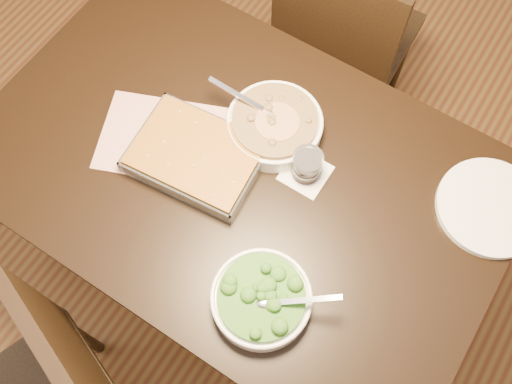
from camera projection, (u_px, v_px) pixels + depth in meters
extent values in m
plane|color=#432013|center=(244.00, 256.00, 2.18)|extent=(4.00, 4.00, 0.00)
cube|color=black|center=(239.00, 172.00, 1.52)|extent=(1.40, 0.90, 0.04)
cube|color=black|center=(239.00, 183.00, 1.58)|extent=(1.26, 0.76, 0.08)
cylinder|color=black|center=(22.00, 216.00, 1.87)|extent=(0.07, 0.07, 0.71)
cylinder|color=black|center=(158.00, 61.00, 2.12)|extent=(0.07, 0.07, 0.71)
cylinder|color=black|center=(464.00, 230.00, 1.85)|extent=(0.07, 0.07, 0.71)
cube|color=#A3362E|center=(163.00, 138.00, 1.53)|extent=(0.40, 0.36, 0.01)
cube|color=white|center=(306.00, 173.00, 1.49)|extent=(0.11, 0.11, 0.00)
cylinder|color=white|center=(275.00, 127.00, 1.52)|extent=(0.25, 0.25, 0.05)
torus|color=white|center=(275.00, 121.00, 1.50)|extent=(0.26, 0.26, 0.01)
cylinder|color=#34230E|center=(275.00, 120.00, 1.49)|extent=(0.23, 0.23, 0.02)
cube|color=silver|center=(248.00, 107.00, 1.49)|extent=(0.16, 0.03, 0.05)
cylinder|color=maroon|center=(277.00, 122.00, 1.48)|extent=(0.12, 0.12, 0.00)
cylinder|color=white|center=(261.00, 300.00, 1.33)|extent=(0.23, 0.23, 0.05)
torus|color=white|center=(261.00, 297.00, 1.31)|extent=(0.24, 0.24, 0.01)
cylinder|color=#1D4610|center=(261.00, 297.00, 1.31)|extent=(0.21, 0.21, 0.02)
cube|color=silver|center=(294.00, 295.00, 1.29)|extent=(0.14, 0.10, 0.05)
cube|color=silver|center=(197.00, 161.00, 1.51)|extent=(0.35, 0.27, 0.01)
cube|color=#5C210D|center=(196.00, 155.00, 1.48)|extent=(0.33, 0.26, 0.05)
cube|color=silver|center=(218.00, 121.00, 1.53)|extent=(0.33, 0.04, 0.04)
cube|color=silver|center=(174.00, 193.00, 1.44)|extent=(0.33, 0.04, 0.04)
cube|color=silver|center=(252.00, 182.00, 1.45)|extent=(0.03, 0.24, 0.04)
cube|color=silver|center=(144.00, 132.00, 1.51)|extent=(0.03, 0.24, 0.04)
cylinder|color=black|center=(307.00, 167.00, 1.46)|extent=(0.07, 0.07, 0.06)
cylinder|color=silver|center=(308.00, 159.00, 1.42)|extent=(0.08, 0.08, 0.02)
cylinder|color=white|center=(490.00, 207.00, 1.44)|extent=(0.27, 0.27, 0.02)
cylinder|color=black|center=(83.00, 338.00, 1.86)|extent=(0.04, 0.04, 0.41)
cube|color=black|center=(72.00, 361.00, 1.37)|extent=(0.41, 0.17, 0.45)
cube|color=black|center=(349.00, 36.00, 2.07)|extent=(0.45, 0.45, 0.04)
cylinder|color=black|center=(401.00, 59.00, 2.31)|extent=(0.04, 0.04, 0.41)
cylinder|color=black|center=(362.00, 127.00, 2.18)|extent=(0.04, 0.04, 0.41)
cylinder|color=black|center=(321.00, 24.00, 2.38)|extent=(0.04, 0.04, 0.41)
cylinder|color=black|center=(279.00, 87.00, 2.25)|extent=(0.04, 0.04, 0.41)
cube|color=black|center=(334.00, 28.00, 1.78)|extent=(0.43, 0.06, 0.45)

